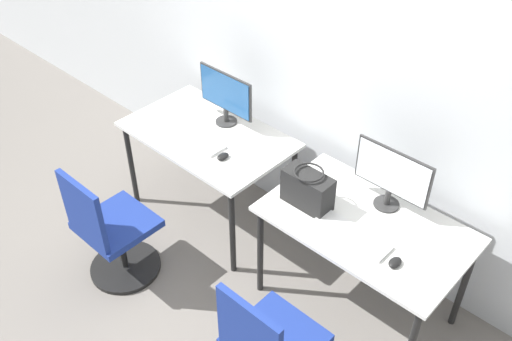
% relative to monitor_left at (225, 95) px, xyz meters
% --- Properties ---
extents(ground_plane, '(20.00, 20.00, 0.00)m').
position_rel_monitor_left_xyz_m(ground_plane, '(0.66, -0.55, -0.96)').
color(ground_plane, slate).
extents(wall_back, '(12.00, 0.05, 2.80)m').
position_rel_monitor_left_xyz_m(wall_back, '(0.66, 0.30, 0.44)').
color(wall_back, '#B7BCC1').
rests_on(wall_back, ground_plane).
extents(desk_left, '(1.17, 0.72, 0.73)m').
position_rel_monitor_left_xyz_m(desk_left, '(0.00, -0.19, -0.30)').
color(desk_left, silver).
rests_on(desk_left, ground_plane).
extents(monitor_left, '(0.48, 0.15, 0.39)m').
position_rel_monitor_left_xyz_m(monitor_left, '(0.00, 0.00, 0.00)').
color(monitor_left, '#2D2D2D').
rests_on(monitor_left, desk_left).
extents(keyboard_left, '(0.45, 0.15, 0.02)m').
position_rel_monitor_left_xyz_m(keyboard_left, '(0.00, -0.29, -0.21)').
color(keyboard_left, silver).
rests_on(keyboard_left, desk_left).
extents(mouse_left, '(0.06, 0.09, 0.03)m').
position_rel_monitor_left_xyz_m(mouse_left, '(0.28, -0.32, -0.21)').
color(mouse_left, black).
rests_on(mouse_left, desk_left).
extents(office_chair_left, '(0.48, 0.48, 0.89)m').
position_rel_monitor_left_xyz_m(office_chair_left, '(-0.02, -1.05, -0.59)').
color(office_chair_left, black).
rests_on(office_chair_left, ground_plane).
extents(desk_right, '(1.17, 0.72, 0.73)m').
position_rel_monitor_left_xyz_m(desk_right, '(1.31, -0.19, -0.30)').
color(desk_right, silver).
rests_on(desk_right, ground_plane).
extents(monitor_right, '(0.48, 0.15, 0.39)m').
position_rel_monitor_left_xyz_m(monitor_right, '(1.31, 0.02, 0.00)').
color(monitor_right, '#2D2D2D').
rests_on(monitor_right, desk_right).
extents(keyboard_right, '(0.45, 0.15, 0.02)m').
position_rel_monitor_left_xyz_m(keyboard_right, '(1.31, -0.33, -0.21)').
color(keyboard_right, silver).
rests_on(keyboard_right, desk_right).
extents(mouse_right, '(0.06, 0.09, 0.03)m').
position_rel_monitor_left_xyz_m(mouse_right, '(1.60, -0.35, -0.21)').
color(mouse_right, black).
rests_on(mouse_right, desk_right).
extents(handbag, '(0.30, 0.18, 0.25)m').
position_rel_monitor_left_xyz_m(handbag, '(0.96, -0.29, -0.11)').
color(handbag, black).
rests_on(handbag, desk_right).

